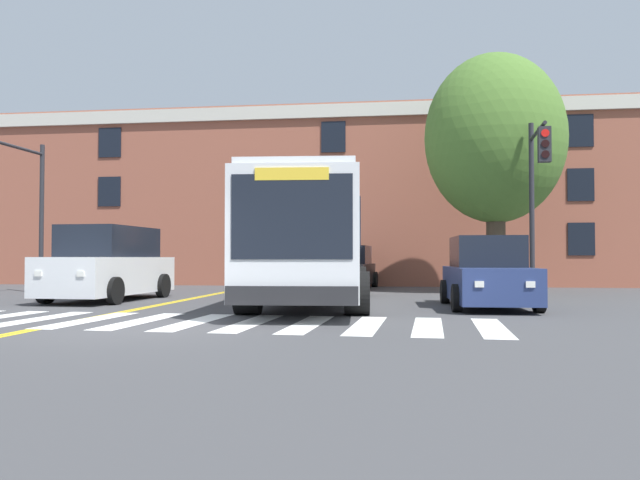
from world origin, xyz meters
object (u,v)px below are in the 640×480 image
traffic_light_near_corner (537,179)px  street_tree_curbside_large (495,139)px  traffic_light_far_corner (14,187)px  car_white_near_lane (109,265)px  car_navy_far_lane (487,275)px  city_bus (314,241)px  car_black_behind_bus (349,269)px

traffic_light_near_corner → street_tree_curbside_large: bearing=101.1°
traffic_light_far_corner → street_tree_curbside_large: size_ratio=0.62×
car_white_near_lane → traffic_light_near_corner: size_ratio=0.92×
car_navy_far_lane → traffic_light_near_corner: 4.66m
traffic_light_near_corner → traffic_light_far_corner: 17.01m
city_bus → traffic_light_near_corner: size_ratio=2.15×
car_white_near_lane → car_navy_far_lane: (10.87, -1.27, -0.23)m
car_white_near_lane → traffic_light_near_corner: bearing=8.4°
car_black_behind_bus → traffic_light_near_corner: bearing=-45.2°
traffic_light_near_corner → car_white_near_lane: bearing=-171.6°
car_white_near_lane → traffic_light_near_corner: traffic_light_near_corner is taller
street_tree_curbside_large → city_bus: bearing=-135.7°
city_bus → traffic_light_far_corner: size_ratio=2.24×
car_white_near_lane → car_black_behind_bus: car_white_near_lane is taller
car_white_near_lane → car_black_behind_bus: 10.48m
city_bus → street_tree_curbside_large: size_ratio=1.38×
traffic_light_far_corner → traffic_light_near_corner: bearing=0.7°
car_white_near_lane → traffic_light_near_corner: (12.78, 1.89, 2.62)m
traffic_light_far_corner → car_black_behind_bus: bearing=31.3°
city_bus → traffic_light_near_corner: 7.14m
traffic_light_near_corner → traffic_light_far_corner: traffic_light_near_corner is taller
car_navy_far_lane → traffic_light_near_corner: traffic_light_near_corner is taller
traffic_light_far_corner → street_tree_curbside_large: bearing=13.1°
city_bus → car_black_behind_bus: city_bus is taller
car_navy_far_lane → city_bus: bearing=167.4°
traffic_light_far_corner → car_navy_far_lane: bearing=-11.0°
traffic_light_far_corner → street_tree_curbside_large: (16.31, 3.80, 1.91)m
car_navy_far_lane → street_tree_curbside_large: size_ratio=0.52×
car_black_behind_bus → traffic_light_near_corner: size_ratio=0.86×
car_black_behind_bus → street_tree_curbside_large: street_tree_curbside_large is taller
city_bus → car_black_behind_bus: (0.27, 8.44, -0.95)m
city_bus → car_white_near_lane: bearing=177.9°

